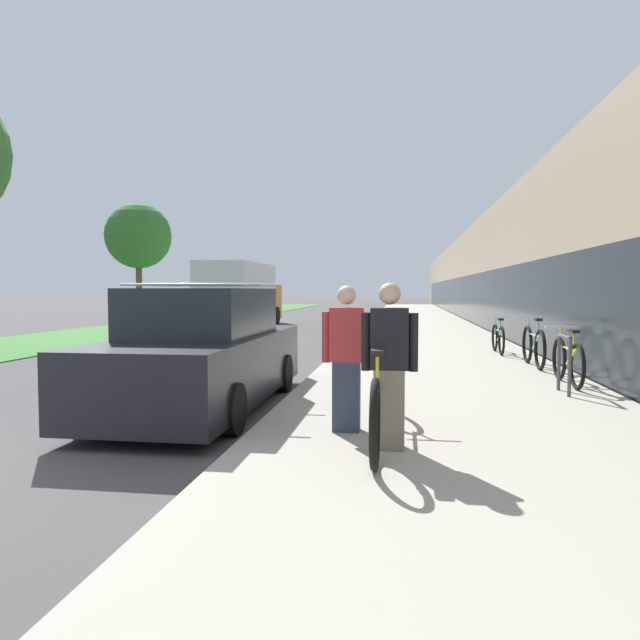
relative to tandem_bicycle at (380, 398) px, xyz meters
The scene contains 13 objects.
sidewalk_slab 19.16m from the tandem_bicycle, 87.16° to the left, with size 4.67×70.00×0.16m.
storefront_facade 28.43m from the tandem_bicycle, 72.96° to the left, with size 10.01×70.00×4.66m.
lawn_strip 25.63m from the tandem_bicycle, 115.48° to the left, with size 4.63×70.00×0.03m.
tandem_bicycle is the anchor object (origin of this frame).
person_rider 0.53m from the tandem_bicycle, 74.57° to the right, with size 0.53×0.21×1.55m.
person_bystander 0.57m from the tandem_bicycle, 144.91° to the left, with size 0.52×0.20×1.53m.
bike_rack_hoop 3.82m from the tandem_bicycle, 48.81° to the left, with size 0.05×0.60×0.84m.
cruiser_bike_nearest 4.61m from the tandem_bicycle, 52.86° to the left, with size 0.52×1.69×0.90m.
cruiser_bike_middle 6.44m from the tandem_bicycle, 64.85° to the left, with size 0.52×1.86×0.97m.
cruiser_bike_farthest 8.49m from the tandem_bicycle, 73.31° to the left, with size 0.52×1.63×0.85m.
parked_sedan_curbside 3.15m from the tandem_bicycle, 143.14° to the left, with size 1.90×4.70×1.73m.
moving_truck 19.83m from the tandem_bicycle, 110.14° to the left, with size 2.22×7.15×2.79m.
street_tree_far 22.89m from the tandem_bicycle, 121.70° to the left, with size 3.00×3.00×5.64m.
Camera 1 is at (5.07, -3.81, 1.64)m, focal length 32.00 mm.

